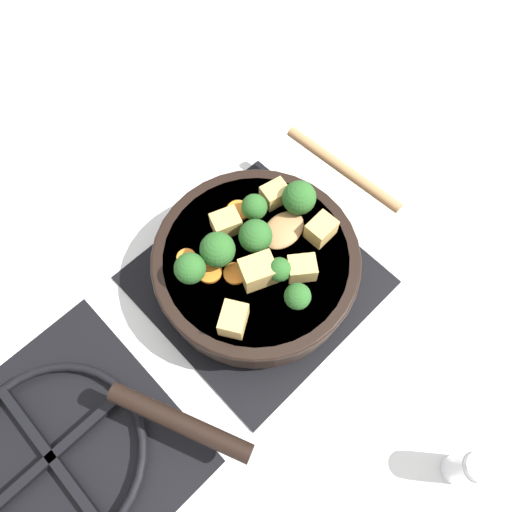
% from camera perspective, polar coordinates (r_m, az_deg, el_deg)
% --- Properties ---
extents(ground_plane, '(2.40, 2.40, 0.00)m').
position_cam_1_polar(ground_plane, '(0.76, 0.00, -2.81)').
color(ground_plane, silver).
extents(front_burner_grate, '(0.31, 0.31, 0.03)m').
position_cam_1_polar(front_burner_grate, '(0.75, 0.00, -2.46)').
color(front_burner_grate, black).
rests_on(front_burner_grate, ground_plane).
extents(rear_burner_grate, '(0.31, 0.31, 0.03)m').
position_cam_1_polar(rear_burner_grate, '(0.74, -22.07, -20.57)').
color(rear_burner_grate, black).
rests_on(rear_burner_grate, ground_plane).
extents(skillet_pan, '(0.33, 0.41, 0.06)m').
position_cam_1_polar(skillet_pan, '(0.70, -0.09, -1.12)').
color(skillet_pan, black).
rests_on(skillet_pan, front_burner_grate).
extents(wooden_spoon, '(0.20, 0.18, 0.02)m').
position_cam_1_polar(wooden_spoon, '(0.72, 6.77, 6.84)').
color(wooden_spoon, '#A87A4C').
rests_on(wooden_spoon, skillet_pan).
extents(tofu_cube_center_large, '(0.05, 0.06, 0.04)m').
position_cam_1_polar(tofu_cube_center_large, '(0.65, 0.24, -1.76)').
color(tofu_cube_center_large, tan).
rests_on(tofu_cube_center_large, skillet_pan).
extents(tofu_cube_near_handle, '(0.05, 0.05, 0.03)m').
position_cam_1_polar(tofu_cube_near_handle, '(0.66, 5.27, -1.40)').
color(tofu_cube_near_handle, tan).
rests_on(tofu_cube_near_handle, skillet_pan).
extents(tofu_cube_east_chunk, '(0.03, 0.04, 0.03)m').
position_cam_1_polar(tofu_cube_east_chunk, '(0.68, 7.44, 3.04)').
color(tofu_cube_east_chunk, tan).
rests_on(tofu_cube_east_chunk, skillet_pan).
extents(tofu_cube_west_chunk, '(0.04, 0.04, 0.03)m').
position_cam_1_polar(tofu_cube_west_chunk, '(0.71, 2.18, 7.08)').
color(tofu_cube_west_chunk, tan).
rests_on(tofu_cube_west_chunk, skillet_pan).
extents(tofu_cube_back_piece, '(0.04, 0.05, 0.03)m').
position_cam_1_polar(tofu_cube_back_piece, '(0.69, -3.28, 3.89)').
color(tofu_cube_back_piece, tan).
rests_on(tofu_cube_back_piece, skillet_pan).
extents(tofu_cube_front_piece, '(0.05, 0.05, 0.03)m').
position_cam_1_polar(tofu_cube_front_piece, '(0.63, -2.60, -7.27)').
color(tofu_cube_front_piece, tan).
rests_on(tofu_cube_front_piece, skillet_pan).
extents(broccoli_floret_near_spoon, '(0.04, 0.04, 0.04)m').
position_cam_1_polar(broccoli_floret_near_spoon, '(0.68, -0.20, 5.59)').
color(broccoli_floret_near_spoon, '#709956').
rests_on(broccoli_floret_near_spoon, skillet_pan).
extents(broccoli_floret_center_top, '(0.04, 0.04, 0.05)m').
position_cam_1_polar(broccoli_floret_center_top, '(0.65, -7.55, -1.43)').
color(broccoli_floret_center_top, '#709956').
rests_on(broccoli_floret_center_top, skillet_pan).
extents(broccoli_floret_east_rim, '(0.03, 0.03, 0.04)m').
position_cam_1_polar(broccoli_floret_east_rim, '(0.64, 2.80, -1.46)').
color(broccoli_floret_east_rim, '#709956').
rests_on(broccoli_floret_east_rim, skillet_pan).
extents(broccoli_floret_west_rim, '(0.03, 0.03, 0.04)m').
position_cam_1_polar(broccoli_floret_west_rim, '(0.63, 4.77, -4.63)').
color(broccoli_floret_west_rim, '#709956').
rests_on(broccoli_floret_west_rim, skillet_pan).
extents(broccoli_floret_north_edge, '(0.05, 0.05, 0.05)m').
position_cam_1_polar(broccoli_floret_north_edge, '(0.69, 4.94, 6.64)').
color(broccoli_floret_north_edge, '#709956').
rests_on(broccoli_floret_north_edge, skillet_pan).
extents(broccoli_floret_south_cluster, '(0.05, 0.05, 0.05)m').
position_cam_1_polar(broccoli_floret_south_cluster, '(0.65, -4.41, 0.72)').
color(broccoli_floret_south_cluster, '#709956').
rests_on(broccoli_floret_south_cluster, skillet_pan).
extents(broccoli_floret_mid_floret, '(0.05, 0.05, 0.05)m').
position_cam_1_polar(broccoli_floret_mid_floret, '(0.66, -0.07, 2.29)').
color(broccoli_floret_mid_floret, '#709956').
rests_on(broccoli_floret_mid_floret, skillet_pan).
extents(carrot_slice_orange_thin, '(0.03, 0.03, 0.01)m').
position_cam_1_polar(carrot_slice_orange_thin, '(0.68, -7.96, -0.20)').
color(carrot_slice_orange_thin, orange).
rests_on(carrot_slice_orange_thin, skillet_pan).
extents(carrot_slice_near_center, '(0.03, 0.03, 0.01)m').
position_cam_1_polar(carrot_slice_near_center, '(0.67, -5.33, -1.77)').
color(carrot_slice_near_center, orange).
rests_on(carrot_slice_near_center, skillet_pan).
extents(carrot_slice_edge_slice, '(0.03, 0.03, 0.01)m').
position_cam_1_polar(carrot_slice_edge_slice, '(0.71, -2.06, 5.21)').
color(carrot_slice_edge_slice, orange).
rests_on(carrot_slice_edge_slice, skillet_pan).
extents(carrot_slice_under_broccoli, '(0.03, 0.03, 0.01)m').
position_cam_1_polar(carrot_slice_under_broccoli, '(0.67, -2.52, -1.90)').
color(carrot_slice_under_broccoli, orange).
rests_on(carrot_slice_under_broccoli, skillet_pan).
extents(salt_shaker, '(0.04, 0.04, 0.09)m').
position_cam_1_polar(salt_shaker, '(0.71, 23.05, -21.34)').
color(salt_shaker, white).
rests_on(salt_shaker, ground_plane).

